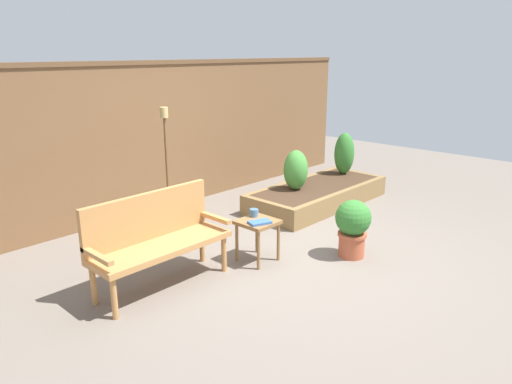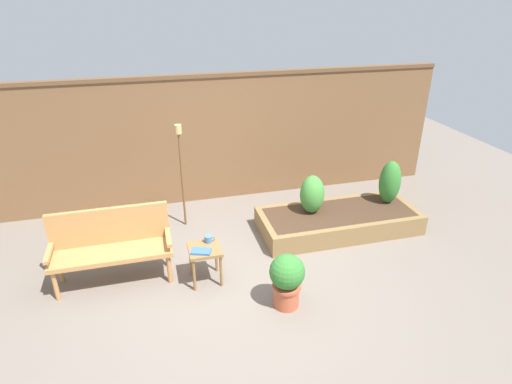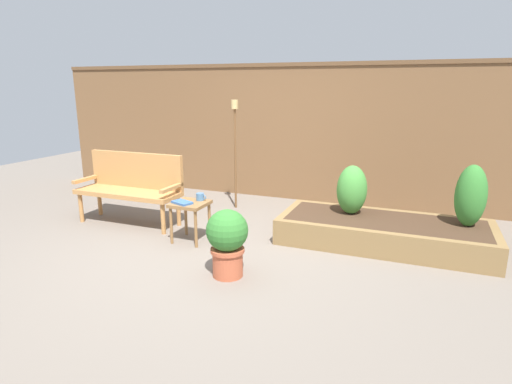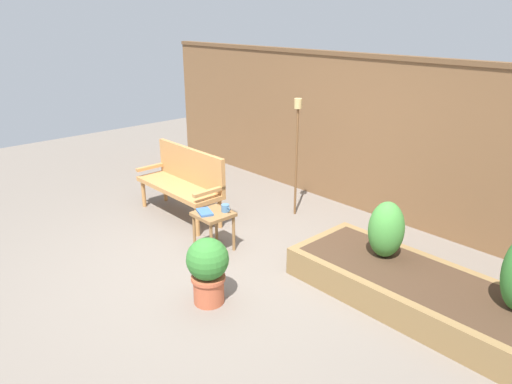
{
  "view_description": "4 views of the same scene",
  "coord_description": "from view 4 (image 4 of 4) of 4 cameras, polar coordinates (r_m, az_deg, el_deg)",
  "views": [
    {
      "loc": [
        -4.0,
        -3.14,
        2.29
      ],
      "look_at": [
        0.12,
        0.71,
        0.61
      ],
      "focal_mm": 33.58,
      "sensor_mm": 36.0,
      "label": 1
    },
    {
      "loc": [
        -0.88,
        -4.18,
        3.34
      ],
      "look_at": [
        0.43,
        0.73,
        0.93
      ],
      "focal_mm": 29.9,
      "sensor_mm": 36.0,
      "label": 2
    },
    {
      "loc": [
        2.17,
        -3.91,
        1.82
      ],
      "look_at": [
        0.34,
        0.63,
        0.58
      ],
      "focal_mm": 29.67,
      "sensor_mm": 36.0,
      "label": 3
    },
    {
      "loc": [
        3.68,
        -2.78,
        2.63
      ],
      "look_at": [
        0.06,
        0.55,
        0.77
      ],
      "focal_mm": 33.02,
      "sensor_mm": 36.0,
      "label": 4
    }
  ],
  "objects": [
    {
      "name": "potted_boxwood",
      "position": [
        4.54,
        -5.85,
        -9.07
      ],
      "size": [
        0.41,
        0.41,
        0.67
      ],
      "color": "#B75638",
      "rests_on": "ground_plane"
    },
    {
      "name": "side_table",
      "position": [
        5.51,
        -5.17,
        -3.29
      ],
      "size": [
        0.4,
        0.4,
        0.48
      ],
      "color": "olive",
      "rests_on": "ground_plane"
    },
    {
      "name": "shrub_near_bench",
      "position": [
        4.94,
        15.49,
        -4.4
      ],
      "size": [
        0.36,
        0.36,
        0.59
      ],
      "color": "brown",
      "rests_on": "raised_planter_bed"
    },
    {
      "name": "book_on_table",
      "position": [
        5.47,
        -6.23,
        -2.43
      ],
      "size": [
        0.27,
        0.22,
        0.03
      ],
      "primitive_type": "cube",
      "rotation": [
        0.0,
        0.0,
        -0.35
      ],
      "color": "#38609E",
      "rests_on": "side_table"
    },
    {
      "name": "tiki_torch",
      "position": [
        6.3,
        5.0,
        6.73
      ],
      "size": [
        0.1,
        0.1,
        1.62
      ],
      "color": "brown",
      "rests_on": "ground_plane"
    },
    {
      "name": "garden_bench",
      "position": [
        6.49,
        -8.69,
        1.71
      ],
      "size": [
        1.44,
        0.48,
        0.94
      ],
      "color": "#B77F47",
      "rests_on": "ground_plane"
    },
    {
      "name": "fence_back",
      "position": [
        6.69,
        12.77,
        6.9
      ],
      "size": [
        8.4,
        0.14,
        2.16
      ],
      "color": "brown",
      "rests_on": "ground_plane"
    },
    {
      "name": "cup_on_table",
      "position": [
        5.48,
        -3.72,
        -1.96
      ],
      "size": [
        0.13,
        0.1,
        0.09
      ],
      "color": "teal",
      "rests_on": "side_table"
    },
    {
      "name": "raised_planter_bed",
      "position": [
        4.88,
        18.35,
        -10.99
      ],
      "size": [
        2.4,
        1.0,
        0.3
      ],
      "color": "olive",
      "rests_on": "ground_plane"
    },
    {
      "name": "ground_plane",
      "position": [
        5.3,
        -4.88,
        -9.09
      ],
      "size": [
        14.0,
        14.0,
        0.0
      ],
      "primitive_type": "plane",
      "color": "#70665B"
    }
  ]
}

